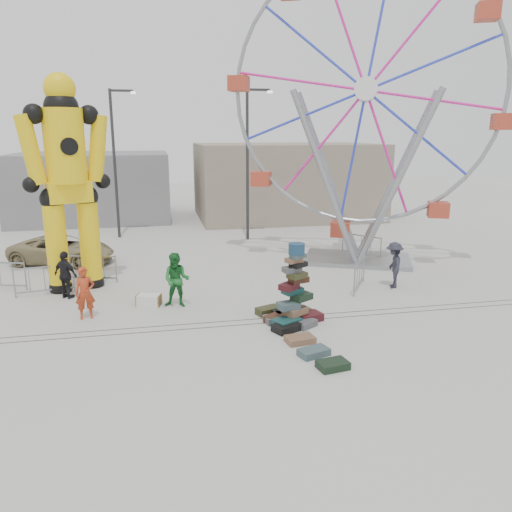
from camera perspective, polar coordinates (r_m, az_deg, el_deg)
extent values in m
plane|color=#9E9E99|center=(14.89, -3.07, -8.86)|extent=(90.00, 90.00, 0.00)
cube|color=#47443F|center=(15.43, -3.41, -8.00)|extent=(40.00, 0.04, 0.01)
cube|color=#47443F|center=(15.80, -3.62, -7.46)|extent=(40.00, 0.04, 0.01)
cube|color=gray|center=(34.91, 3.41, 8.59)|extent=(12.00, 8.00, 5.00)
cube|color=gray|center=(35.98, -18.11, 7.61)|extent=(10.00, 8.00, 4.40)
cylinder|color=#2D2D30|center=(27.10, -0.99, 10.24)|extent=(0.16, 0.16, 8.00)
cube|color=#2D2D30|center=(27.24, 0.28, 18.47)|extent=(1.20, 0.15, 0.12)
cube|color=silver|center=(27.36, 1.58, 18.23)|extent=(0.25, 0.25, 0.12)
cylinder|color=#2D2D30|center=(28.70, -15.84, 9.93)|extent=(0.16, 0.16, 8.00)
cube|color=#2D2D30|center=(28.69, -15.13, 17.78)|extent=(1.20, 0.15, 0.12)
cube|color=silver|center=(28.66, -13.86, 17.66)|extent=(0.25, 0.25, 0.12)
cube|color=#174544|center=(15.33, 3.54, -7.63)|extent=(0.99, 0.88, 0.27)
cube|color=#451218|center=(15.90, 6.14, -6.92)|extent=(0.89, 0.73, 0.25)
cube|color=#402214|center=(15.71, 2.35, -7.15)|extent=(0.87, 0.82, 0.23)
cube|color=#35371B|center=(16.26, 4.93, -6.41)|extent=(0.87, 0.74, 0.25)
cube|color=#505357|center=(15.41, 5.61, -7.69)|extent=(0.84, 0.78, 0.21)
cube|color=black|center=(16.13, 3.20, -6.58)|extent=(0.79, 0.65, 0.23)
cube|color=brown|center=(15.63, 4.52, -6.25)|extent=(0.87, 0.78, 0.23)
cube|color=#40565C|center=(15.43, 3.73, -5.66)|extent=(0.74, 0.59, 0.21)
cube|color=black|center=(15.62, 5.23, -4.65)|extent=(0.77, 0.70, 0.21)
cube|color=#174544|center=(15.54, 4.20, -3.96)|extent=(0.72, 0.60, 0.18)
cube|color=#451218|center=(15.34, 3.80, -3.48)|extent=(0.72, 0.69, 0.18)
cube|color=#402214|center=(15.45, 4.90, -2.65)|extent=(0.65, 0.52, 0.18)
cube|color=#35371B|center=(15.23, 4.72, -2.21)|extent=(0.69, 0.63, 0.16)
cube|color=#505357|center=(15.22, 4.12, -1.56)|extent=(0.60, 0.47, 0.16)
cube|color=black|center=(15.24, 4.86, -0.96)|extent=(0.62, 0.57, 0.14)
cube|color=brown|center=(15.15, 4.36, -0.48)|extent=(0.57, 0.47, 0.14)
cube|color=#40565C|center=(15.11, 4.81, 0.00)|extent=(0.56, 0.52, 0.12)
cylinder|color=navy|center=(15.06, 4.66, 0.84)|extent=(0.49, 0.49, 0.33)
sphere|color=black|center=(19.97, -21.40, -3.33)|extent=(0.82, 0.82, 0.82)
cylinder|color=yellow|center=(19.59, -21.80, 1.05)|extent=(0.76, 0.76, 3.46)
sphere|color=black|center=(19.31, -22.27, 6.06)|extent=(0.86, 0.86, 0.86)
sphere|color=black|center=(20.20, -18.11, -2.85)|extent=(0.82, 0.82, 0.82)
cylinder|color=yellow|center=(19.83, -18.45, 1.48)|extent=(0.76, 0.76, 3.46)
sphere|color=black|center=(19.55, -18.84, 6.43)|extent=(0.86, 0.86, 0.86)
cube|color=yellow|center=(19.39, -20.60, 6.88)|extent=(1.72, 1.34, 0.76)
cylinder|color=yellow|center=(19.28, -21.01, 11.65)|extent=(1.40, 1.40, 2.59)
sphere|color=black|center=(19.29, -21.36, 15.49)|extent=(1.19, 1.19, 1.19)
sphere|color=yellow|center=(19.33, -21.54, 17.40)|extent=(1.08, 1.08, 1.08)
sphere|color=black|center=(19.12, -24.08, 14.61)|extent=(0.69, 0.69, 0.69)
cylinder|color=yellow|center=(19.09, -24.37, 11.00)|extent=(1.03, 0.84, 2.43)
sphere|color=black|center=(19.15, -24.33, 7.43)|extent=(0.56, 0.56, 0.56)
sphere|color=black|center=(19.50, -18.58, 15.05)|extent=(0.69, 0.69, 0.69)
cylinder|color=yellow|center=(19.55, -17.68, 11.62)|extent=(1.03, 0.84, 2.43)
sphere|color=black|center=(19.65, -17.11, 8.19)|extent=(0.56, 0.56, 0.56)
cube|color=gray|center=(23.38, 11.51, -0.36)|extent=(5.41, 4.45, 0.19)
cylinder|color=gray|center=(21.99, 7.99, 8.56)|extent=(3.10, 1.56, 7.59)
cylinder|color=gray|center=(21.98, 15.88, 8.17)|extent=(3.10, 1.56, 7.59)
cylinder|color=gray|center=(23.66, 8.30, 8.93)|extent=(3.10, 1.56, 7.59)
cylinder|color=gray|center=(23.65, 15.64, 8.56)|extent=(3.10, 1.56, 7.59)
cylinder|color=white|center=(22.75, 12.45, 18.01)|extent=(1.68, 2.26, 0.94)
torus|color=gray|center=(22.75, 12.45, 18.01)|extent=(10.54, 4.74, 11.42)
cube|color=#AB3824|center=(23.10, 11.66, 2.79)|extent=(1.11, 1.11, 0.66)
cube|color=silver|center=(17.50, -12.15, -4.96)|extent=(0.91, 0.68, 0.38)
cube|color=#35371B|center=(16.36, 1.40, -6.25)|extent=(0.89, 0.70, 0.24)
cube|color=#505357|center=(15.67, 2.23, -7.23)|extent=(0.75, 0.61, 0.21)
cube|color=black|center=(15.05, 3.51, -8.15)|extent=(0.96, 0.83, 0.22)
cube|color=brown|center=(14.31, 5.05, -9.47)|extent=(0.86, 0.64, 0.18)
cube|color=#40565C|center=(13.56, 6.62, -10.86)|extent=(0.92, 0.69, 0.20)
cube|color=black|center=(12.95, 8.77, -12.20)|extent=(0.84, 0.64, 0.20)
imported|color=#AC3618|center=(16.65, -18.96, -4.02)|extent=(0.67, 0.50, 1.69)
imported|color=#196626|center=(17.02, -9.07, -2.72)|extent=(1.07, 0.93, 1.86)
imported|color=black|center=(18.89, -20.92, -2.04)|extent=(1.05, 0.94, 1.72)
imported|color=#22222D|center=(19.60, 15.48, -0.99)|extent=(0.98, 1.29, 1.76)
imported|color=#92865E|center=(24.03, -21.26, 0.66)|extent=(4.96, 3.42, 1.26)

